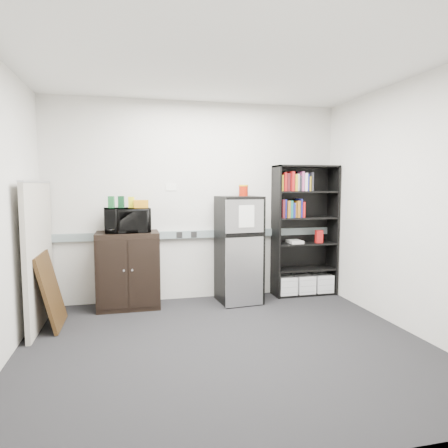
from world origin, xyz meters
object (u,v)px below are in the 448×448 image
cabinet (128,270)px  refrigerator (239,250)px  microwave (127,220)px  bookshelf (304,232)px  cubicle_partition (39,254)px

cabinet → refrigerator: 1.47m
microwave → refrigerator: size_ratio=0.39×
bookshelf → refrigerator: bearing=-171.9°
bookshelf → cubicle_partition: 3.46m
bookshelf → cabinet: bookshelf is taller
cubicle_partition → refrigerator: size_ratio=1.13×
cubicle_partition → refrigerator: 2.44m
cubicle_partition → microwave: 1.09m
cabinet → microwave: 0.64m
refrigerator → cubicle_partition: bearing=-177.7°
bookshelf → cabinet: bearing=-178.5°
cubicle_partition → cabinet: cubicle_partition is taller
bookshelf → cabinet: (-2.47, -0.06, -0.42)m
cabinet → refrigerator: bearing=-3.2°
refrigerator → cabinet: bearing=171.2°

